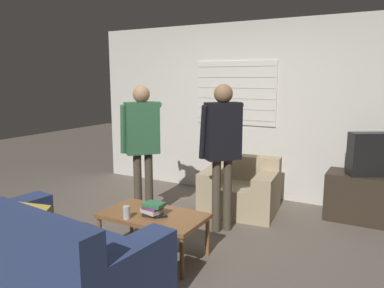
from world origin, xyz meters
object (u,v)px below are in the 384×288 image
object	(u,v)px
person_left_standing	(142,136)
spare_remote	(160,216)
armchair_beige	(241,190)
person_right_standing	(222,140)
couch_blue	(49,261)
coffee_table	(153,218)
book_stack	(153,209)
soda_can	(127,212)
tv	(376,154)

from	to	relation	value
person_left_standing	spare_remote	xyz separation A→B (m)	(0.80, -0.82, -0.61)
armchair_beige	person_right_standing	xyz separation A→B (m)	(0.04, -0.70, 0.77)
couch_blue	person_left_standing	distance (m)	1.96
coffee_table	book_stack	distance (m)	0.12
person_left_standing	soda_can	bearing A→B (deg)	-111.13
armchair_beige	book_stack	bearing A→B (deg)	74.49
person_left_standing	coffee_table	bearing A→B (deg)	-97.80
book_stack	spare_remote	bearing A→B (deg)	-4.20
tv	spare_remote	xyz separation A→B (m)	(-1.72, -2.07, -0.41)
couch_blue	armchair_beige	distance (m)	2.67
person_right_standing	soda_can	xyz separation A→B (m)	(-0.48, -1.12, -0.57)
armchair_beige	soda_can	xyz separation A→B (m)	(-0.44, -1.82, 0.20)
couch_blue	spare_remote	distance (m)	1.05
soda_can	coffee_table	bearing A→B (deg)	56.41
couch_blue	tv	bearing A→B (deg)	60.09
armchair_beige	book_stack	xyz separation A→B (m)	(-0.26, -1.64, 0.21)
armchair_beige	tv	size ratio (longest dim) A/B	1.55
armchair_beige	coffee_table	bearing A→B (deg)	73.31
coffee_table	book_stack	size ratio (longest dim) A/B	4.44
armchair_beige	book_stack	distance (m)	1.68
couch_blue	spare_remote	size ratio (longest dim) A/B	15.43
book_stack	spare_remote	size ratio (longest dim) A/B	1.92
armchair_beige	book_stack	size ratio (longest dim) A/B	4.42
coffee_table	tv	bearing A→B (deg)	47.62
tv	soda_can	bearing A→B (deg)	18.14
armchair_beige	spare_remote	bearing A→B (deg)	77.63
tv	coffee_table	bearing A→B (deg)	17.35
book_stack	armchair_beige	bearing A→B (deg)	80.91
coffee_table	soda_can	bearing A→B (deg)	-123.59
coffee_table	spare_remote	size ratio (longest dim) A/B	8.52
book_stack	couch_blue	bearing A→B (deg)	-109.54
soda_can	person_right_standing	bearing A→B (deg)	66.78
book_stack	soda_can	bearing A→B (deg)	-134.31
person_left_standing	soda_can	size ratio (longest dim) A/B	13.16
book_stack	spare_remote	distance (m)	0.11
spare_remote	tv	bearing A→B (deg)	95.10
coffee_table	book_stack	bearing A→B (deg)	-58.70
book_stack	spare_remote	world-z (taller)	book_stack
armchair_beige	person_left_standing	world-z (taller)	person_left_standing
coffee_table	spare_remote	bearing A→B (deg)	-23.39
couch_blue	spare_remote	bearing A→B (deg)	71.23
couch_blue	coffee_table	distance (m)	1.05
armchair_beige	soda_can	bearing A→B (deg)	70.04
soda_can	couch_blue	bearing A→B (deg)	-101.90
coffee_table	person_right_standing	xyz separation A→B (m)	(0.33, 0.89, 0.67)
person_left_standing	person_right_standing	distance (m)	1.02
soda_can	spare_remote	xyz separation A→B (m)	(0.27, 0.17, -0.05)
tv	armchair_beige	bearing A→B (deg)	-15.13
tv	person_left_standing	bearing A→B (deg)	-4.02
armchair_beige	person_left_standing	bearing A→B (deg)	33.86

